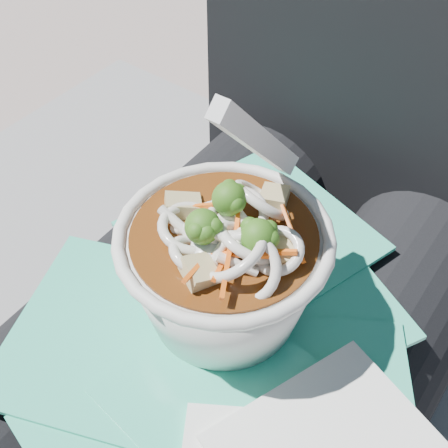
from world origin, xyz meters
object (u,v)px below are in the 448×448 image
Objects in this scene: plastic_bag at (220,325)px; udon_bowl at (225,263)px; stone_ledge at (281,412)px; person_body at (272,287)px; lap at (213,375)px.

plastic_bag is 0.06m from udon_bowl.
person_body is at bearing -90.00° from stone_ledge.
plastic_bag is at bearing -83.96° from person_body.
stone_ledge is 2.08× the size of lap.
udon_bowl reaches higher than plastic_bag.
stone_ledge is 5.30× the size of udon_bowl.
lap is 0.10m from person_body.
person_body is at bearing 95.21° from udon_bowl.
person_body reaches higher than plastic_bag.
stone_ledge is 0.42m from plastic_bag.
plastic_bag is at bearing -13.43° from lap.
person_body is at bearing 96.04° from plastic_bag.
lap is 2.54× the size of udon_bowl.
udon_bowl is (0.01, -0.09, 0.12)m from person_body.
stone_ledge is 0.34m from lap.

